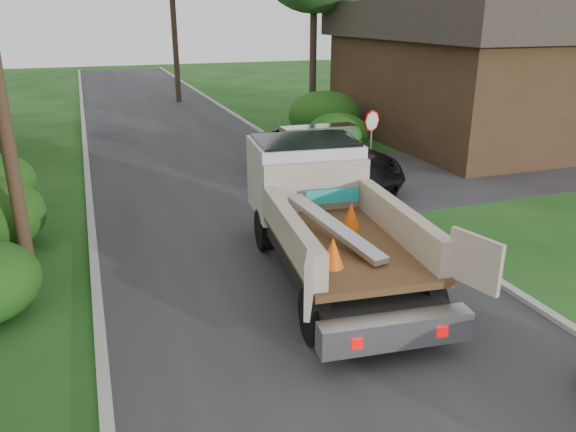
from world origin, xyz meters
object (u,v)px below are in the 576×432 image
(house_right, at_px, (474,69))
(black_pickup, at_px, (324,156))
(flatbed_truck, at_px, (319,202))
(stop_sign, at_px, (371,130))

(house_right, bearing_deg, black_pickup, -153.69)
(flatbed_truck, xyz_separation_m, black_pickup, (2.68, 5.98, -0.52))
(stop_sign, distance_m, flatbed_truck, 7.08)
(black_pickup, bearing_deg, stop_sign, -17.56)
(black_pickup, bearing_deg, house_right, 21.14)
(stop_sign, bearing_deg, house_right, 32.66)
(stop_sign, relative_size, black_pickup, 0.37)
(stop_sign, height_order, house_right, house_right)
(house_right, bearing_deg, flatbed_truck, -138.68)
(stop_sign, bearing_deg, black_pickup, 167.61)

